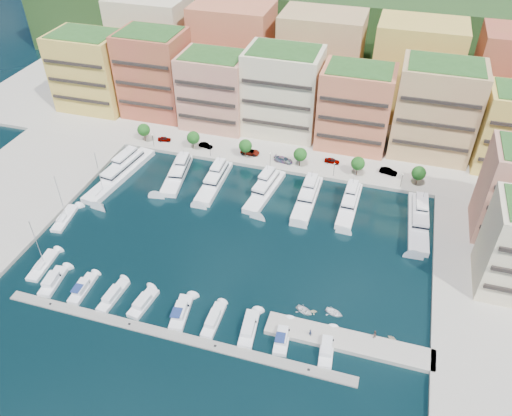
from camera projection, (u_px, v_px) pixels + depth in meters
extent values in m
plane|color=black|center=(235.00, 239.00, 118.20)|extent=(400.00, 400.00, 0.00)
cube|color=#9E998E|center=(295.00, 118.00, 164.71)|extent=(220.00, 64.00, 2.00)
cube|color=#1D3D19|center=(322.00, 64.00, 200.71)|extent=(240.00, 40.00, 58.00)
cube|color=gray|center=(172.00, 336.00, 96.37)|extent=(72.00, 2.20, 0.35)
cube|color=#9E998E|center=(348.00, 343.00, 95.00)|extent=(32.00, 5.00, 2.00)
cube|color=#D9BB4F|center=(91.00, 72.00, 162.35)|extent=(22.00, 16.00, 24.00)
cube|color=black|center=(77.00, 82.00, 156.16)|extent=(20.24, 0.50, 0.90)
cube|color=#265321|center=(82.00, 34.00, 154.63)|extent=(19.36, 14.08, 0.80)
cube|color=#B4473C|center=(155.00, 75.00, 158.32)|extent=(20.00, 16.00, 26.00)
cube|color=black|center=(143.00, 85.00, 152.13)|extent=(18.40, 0.50, 0.90)
cube|color=#265321|center=(149.00, 32.00, 149.98)|extent=(17.60, 14.08, 0.80)
cube|color=tan|center=(215.00, 91.00, 153.37)|extent=(20.00, 15.00, 22.00)
cube|color=black|center=(206.00, 102.00, 147.56)|extent=(18.40, 0.50, 0.90)
cube|color=#265321|center=(213.00, 55.00, 146.28)|extent=(17.60, 13.20, 0.80)
cube|color=beige|center=(283.00, 93.00, 149.25)|extent=(22.00, 16.00, 25.00)
cube|color=black|center=(276.00, 105.00, 143.06)|extent=(20.24, 0.50, 0.90)
cube|color=#265321|center=(284.00, 51.00, 141.22)|extent=(19.36, 14.08, 0.80)
cube|color=#D4744F|center=(355.00, 108.00, 143.46)|extent=(20.00, 15.00, 23.00)
cube|color=black|center=(351.00, 121.00, 137.65)|extent=(18.40, 0.50, 0.90)
cube|color=#265321|center=(360.00, 69.00, 136.05)|extent=(17.60, 13.20, 0.80)
cube|color=tan|center=(436.00, 111.00, 139.11)|extent=(22.00, 16.00, 26.00)
cube|color=black|center=(435.00, 125.00, 132.92)|extent=(20.24, 0.50, 0.90)
cube|color=#265321|center=(447.00, 65.00, 130.77)|extent=(19.36, 14.08, 0.80)
cube|color=beige|center=(153.00, 41.00, 176.03)|extent=(26.00, 18.00, 30.00)
cube|color=#D4744F|center=(233.00, 50.00, 169.33)|extent=(26.00, 18.00, 30.00)
cube|color=tan|center=(320.00, 60.00, 162.63)|extent=(26.00, 18.00, 30.00)
cube|color=#D9BB4F|center=(415.00, 70.00, 155.93)|extent=(26.00, 18.00, 30.00)
cylinder|color=#473323|center=(145.00, 136.00, 150.71)|extent=(0.24, 0.24, 3.00)
sphere|color=#134213|center=(144.00, 130.00, 149.31)|extent=(3.80, 3.80, 3.80)
cylinder|color=#473323|center=(194.00, 144.00, 147.13)|extent=(0.24, 0.24, 3.00)
sphere|color=#134213|center=(193.00, 138.00, 145.73)|extent=(3.80, 3.80, 3.80)
cylinder|color=#473323|center=(246.00, 153.00, 143.56)|extent=(0.24, 0.24, 3.00)
sphere|color=#134213|center=(245.00, 146.00, 142.16)|extent=(3.80, 3.80, 3.80)
cylinder|color=#473323|center=(300.00, 161.00, 139.99)|extent=(0.24, 0.24, 3.00)
sphere|color=#134213|center=(300.00, 154.00, 138.59)|extent=(3.80, 3.80, 3.80)
cylinder|color=#473323|center=(357.00, 170.00, 136.42)|extent=(0.24, 0.24, 3.00)
sphere|color=#134213|center=(358.00, 163.00, 135.01)|extent=(3.80, 3.80, 3.80)
cylinder|color=#473323|center=(417.00, 180.00, 132.84)|extent=(0.24, 0.24, 3.00)
sphere|color=#134213|center=(419.00, 173.00, 131.44)|extent=(3.80, 3.80, 3.80)
cylinder|color=black|center=(153.00, 141.00, 147.78)|extent=(0.10, 0.10, 4.00)
sphere|color=#FFF2CC|center=(152.00, 135.00, 146.50)|extent=(0.30, 0.30, 0.30)
cylinder|color=black|center=(210.00, 150.00, 143.76)|extent=(0.10, 0.10, 4.00)
sphere|color=#FFF2CC|center=(210.00, 144.00, 142.48)|extent=(0.30, 0.30, 0.30)
cylinder|color=black|center=(270.00, 160.00, 139.74)|extent=(0.10, 0.10, 4.00)
sphere|color=#FFF2CC|center=(270.00, 153.00, 138.46)|extent=(0.30, 0.30, 0.30)
cylinder|color=black|center=(334.00, 170.00, 135.72)|extent=(0.10, 0.10, 4.00)
sphere|color=#FFF2CC|center=(335.00, 164.00, 134.44)|extent=(0.30, 0.30, 0.30)
cylinder|color=black|center=(401.00, 181.00, 131.70)|extent=(0.10, 0.10, 4.00)
sphere|color=#FFF2CC|center=(403.00, 174.00, 130.42)|extent=(0.30, 0.30, 0.30)
cube|color=white|center=(120.00, 176.00, 138.02)|extent=(8.21, 27.95, 2.30)
cube|color=white|center=(124.00, 165.00, 138.81)|extent=(5.76, 15.53, 1.80)
cube|color=black|center=(124.00, 165.00, 138.81)|extent=(5.83, 15.60, 0.55)
cube|color=white|center=(127.00, 156.00, 139.47)|extent=(3.85, 8.57, 1.40)
cylinder|color=#B2B2B7|center=(129.00, 148.00, 139.72)|extent=(0.14, 0.14, 1.80)
cube|color=white|center=(177.00, 176.00, 137.89)|extent=(7.33, 19.39, 2.30)
cube|color=white|center=(179.00, 167.00, 138.04)|extent=(5.22, 10.85, 1.80)
cube|color=black|center=(179.00, 167.00, 138.04)|extent=(5.29, 10.92, 0.55)
cube|color=white|center=(181.00, 159.00, 138.18)|extent=(3.52, 6.02, 1.40)
cylinder|color=#B2B2B7|center=(182.00, 152.00, 138.03)|extent=(0.14, 0.14, 1.80)
cube|color=black|center=(177.00, 178.00, 138.17)|extent=(7.39, 19.45, 0.35)
cube|color=white|center=(214.00, 184.00, 135.19)|extent=(4.77, 19.63, 2.30)
cube|color=white|center=(216.00, 174.00, 135.38)|extent=(3.81, 10.82, 1.80)
cube|color=black|center=(216.00, 174.00, 135.38)|extent=(3.87, 10.88, 0.55)
cube|color=white|center=(218.00, 166.00, 135.56)|extent=(2.75, 5.91, 1.40)
cylinder|color=#B2B2B7|center=(219.00, 158.00, 135.44)|extent=(0.14, 0.14, 1.80)
cube|color=white|center=(265.00, 193.00, 131.98)|extent=(6.78, 19.98, 2.30)
cube|color=white|center=(267.00, 182.00, 132.17)|extent=(4.86, 11.14, 1.80)
cube|color=black|center=(267.00, 182.00, 132.17)|extent=(4.93, 11.21, 0.55)
cube|color=white|center=(268.00, 174.00, 132.35)|extent=(3.29, 6.16, 1.40)
cylinder|color=#B2B2B7|center=(270.00, 167.00, 132.24)|extent=(0.14, 0.14, 1.80)
cube|color=white|center=(307.00, 200.00, 129.45)|extent=(4.63, 19.55, 2.30)
cube|color=white|center=(309.00, 190.00, 129.64)|extent=(3.77, 10.76, 1.80)
cube|color=black|center=(309.00, 190.00, 129.64)|extent=(3.83, 10.82, 0.55)
cube|color=white|center=(311.00, 181.00, 129.82)|extent=(2.75, 5.87, 1.40)
cylinder|color=#B2B2B7|center=(312.00, 174.00, 129.70)|extent=(0.14, 0.14, 1.80)
cube|color=black|center=(307.00, 202.00, 129.74)|extent=(4.68, 19.60, 0.35)
cube|color=white|center=(349.00, 207.00, 127.30)|extent=(4.47, 18.92, 2.30)
cube|color=white|center=(351.00, 196.00, 127.43)|extent=(3.53, 10.44, 1.80)
cube|color=black|center=(351.00, 196.00, 127.43)|extent=(3.59, 10.50, 0.55)
cube|color=white|center=(353.00, 188.00, 127.57)|extent=(2.53, 5.71, 1.40)
cylinder|color=#B2B2B7|center=(354.00, 180.00, 127.42)|extent=(0.14, 0.14, 1.80)
cube|color=white|center=(418.00, 224.00, 122.01)|extent=(5.77, 22.95, 2.30)
cube|color=white|center=(420.00, 212.00, 122.44)|extent=(4.43, 12.69, 1.80)
cube|color=black|center=(420.00, 212.00, 122.44)|extent=(4.49, 12.75, 0.55)
cube|color=white|center=(421.00, 202.00, 122.81)|extent=(3.12, 6.95, 1.40)
cylinder|color=#B2B2B7|center=(423.00, 194.00, 122.83)|extent=(0.14, 0.14, 1.80)
cube|color=white|center=(54.00, 282.00, 107.04)|extent=(3.88, 8.79, 1.40)
cube|color=white|center=(51.00, 279.00, 105.91)|extent=(2.71, 4.33, 1.10)
cube|color=black|center=(56.00, 275.00, 107.34)|extent=(2.05, 0.35, 0.55)
cube|color=white|center=(83.00, 289.00, 105.42)|extent=(2.89, 8.64, 1.40)
cube|color=white|center=(81.00, 287.00, 104.29)|extent=(2.14, 4.18, 1.10)
cube|color=black|center=(85.00, 282.00, 105.73)|extent=(1.82, 0.18, 0.55)
cube|color=navy|center=(77.00, 288.00, 103.08)|extent=(1.88, 2.64, 0.12)
cube|color=white|center=(114.00, 297.00, 103.82)|extent=(3.04, 9.31, 1.40)
cube|color=white|center=(111.00, 294.00, 102.66)|extent=(2.17, 4.52, 1.10)
cube|color=black|center=(116.00, 289.00, 104.19)|extent=(1.73, 0.22, 0.55)
cube|color=white|center=(144.00, 304.00, 102.28)|extent=(3.68, 8.34, 1.40)
cube|color=white|center=(142.00, 301.00, 101.17)|extent=(2.58, 4.10, 1.10)
cube|color=black|center=(145.00, 296.00, 102.54)|extent=(1.96, 0.34, 0.55)
cube|color=white|center=(181.00, 313.00, 100.40)|extent=(3.99, 9.11, 1.40)
cube|color=white|center=(180.00, 311.00, 99.26)|extent=(2.76, 4.48, 1.10)
cube|color=black|center=(183.00, 305.00, 100.74)|extent=(2.05, 0.37, 0.55)
cube|color=navy|center=(177.00, 313.00, 98.03)|extent=(2.33, 2.88, 0.12)
cube|color=white|center=(214.00, 321.00, 98.85)|extent=(2.52, 8.81, 1.40)
cube|color=white|center=(213.00, 318.00, 97.71)|extent=(1.95, 4.23, 1.10)
cube|color=black|center=(216.00, 313.00, 99.19)|extent=(1.77, 0.11, 0.55)
cube|color=white|center=(249.00, 330.00, 97.21)|extent=(3.62, 9.14, 1.40)
cube|color=white|center=(248.00, 327.00, 96.07)|extent=(2.56, 4.47, 1.10)
cube|color=black|center=(251.00, 321.00, 97.56)|extent=(1.98, 0.30, 0.55)
cube|color=white|center=(283.00, 338.00, 95.71)|extent=(3.37, 8.39, 1.40)
cube|color=white|center=(282.00, 335.00, 94.59)|extent=(2.40, 4.10, 1.10)
cube|color=black|center=(284.00, 329.00, 95.98)|extent=(1.89, 0.27, 0.55)
cube|color=navy|center=(281.00, 338.00, 93.42)|extent=(2.05, 2.61, 0.12)
cube|color=white|center=(327.00, 348.00, 93.80)|extent=(3.23, 9.10, 1.40)
cube|color=white|center=(327.00, 346.00, 92.65)|extent=(2.30, 4.43, 1.10)
cube|color=black|center=(328.00, 339.00, 94.15)|extent=(1.80, 0.25, 0.55)
cube|color=white|center=(103.00, 194.00, 131.83)|extent=(3.10, 8.79, 1.20)
cube|color=white|center=(101.00, 193.00, 130.61)|extent=(1.72, 2.24, 0.60)
cylinder|color=#B2B2B7|center=(99.00, 172.00, 128.04)|extent=(0.14, 0.14, 12.00)
cylinder|color=#B2B2B7|center=(99.00, 192.00, 129.85)|extent=(0.28, 3.90, 0.10)
cube|color=white|center=(43.00, 266.00, 110.96)|extent=(3.69, 9.88, 1.20)
cube|color=white|center=(40.00, 266.00, 109.67)|extent=(1.90, 2.56, 0.60)
cylinder|color=#B2B2B7|center=(36.00, 242.00, 107.21)|extent=(0.14, 0.14, 12.00)
cylinder|color=#B2B2B7|center=(37.00, 265.00, 108.87)|extent=(0.50, 4.34, 0.10)
cube|color=white|center=(65.00, 219.00, 123.73)|extent=(4.24, 10.56, 1.20)
cube|color=white|center=(62.00, 219.00, 122.40)|extent=(2.03, 2.78, 0.60)
cylinder|color=#B2B2B7|center=(60.00, 197.00, 120.01)|extent=(0.14, 0.14, 12.00)
cylinder|color=#B2B2B7|center=(60.00, 218.00, 121.58)|extent=(0.76, 4.59, 0.10)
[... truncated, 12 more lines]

